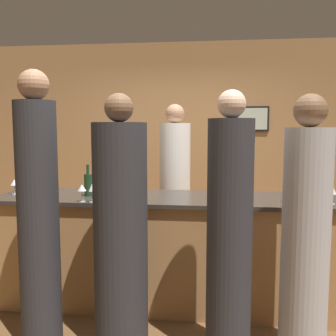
# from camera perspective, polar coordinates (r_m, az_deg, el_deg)

# --- Properties ---
(ground_plane) EXTENTS (14.00, 14.00, 0.00)m
(ground_plane) POSITION_cam_1_polar(r_m,az_deg,el_deg) (3.72, -0.12, -19.66)
(ground_plane) COLOR brown
(back_wall) EXTENTS (8.00, 0.08, 2.80)m
(back_wall) POSITION_cam_1_polar(r_m,az_deg,el_deg) (5.29, 2.36, 3.67)
(back_wall) COLOR #A37547
(back_wall) RESTS_ON ground_plane
(bar_counter) EXTENTS (3.16, 0.78, 1.00)m
(bar_counter) POSITION_cam_1_polar(r_m,az_deg,el_deg) (3.54, -0.12, -12.31)
(bar_counter) COLOR #B27F4C
(bar_counter) RESTS_ON ground_plane
(bartender) EXTENTS (0.35, 0.35, 1.89)m
(bartender) POSITION_cam_1_polar(r_m,az_deg,el_deg) (4.24, 1.05, -3.96)
(bartender) COLOR silver
(bartender) RESTS_ON ground_plane
(guest_0) EXTENTS (0.33, 0.33, 1.85)m
(guest_0) POSITION_cam_1_polar(r_m,az_deg,el_deg) (2.80, 20.23, -9.78)
(guest_0) COLOR #B2B2B7
(guest_0) RESTS_ON ground_plane
(guest_1) EXTENTS (0.29, 0.29, 2.03)m
(guest_1) POSITION_cam_1_polar(r_m,az_deg,el_deg) (2.89, -19.14, -7.23)
(guest_1) COLOR #2D2D33
(guest_1) RESTS_ON ground_plane
(guest_2) EXTENTS (0.31, 0.31, 1.87)m
(guest_2) POSITION_cam_1_polar(r_m,az_deg,el_deg) (2.64, 9.34, -10.24)
(guest_2) COLOR #2D2D33
(guest_2) RESTS_ON ground_plane
(guest_3) EXTENTS (0.39, 0.39, 1.86)m
(guest_3) POSITION_cam_1_polar(r_m,az_deg,el_deg) (2.75, -7.24, -9.95)
(guest_3) COLOR #2D2D33
(guest_3) RESTS_ON ground_plane
(wine_bottle_0) EXTENTS (0.08, 0.08, 0.28)m
(wine_bottle_0) POSITION_cam_1_polar(r_m,az_deg,el_deg) (3.27, 18.75, -3.12)
(wine_bottle_0) COLOR #19381E
(wine_bottle_0) RESTS_ON bar_counter
(wine_bottle_1) EXTENTS (0.07, 0.07, 0.29)m
(wine_bottle_1) POSITION_cam_1_polar(r_m,az_deg,el_deg) (3.50, -12.08, -2.43)
(wine_bottle_1) COLOR #19381E
(wine_bottle_1) RESTS_ON bar_counter
(wine_glass_0) EXTENTS (0.07, 0.07, 0.14)m
(wine_glass_0) POSITION_cam_1_polar(r_m,az_deg,el_deg) (3.80, -22.39, -2.12)
(wine_glass_0) COLOR silver
(wine_glass_0) RESTS_ON bar_counter
(wine_glass_1) EXTENTS (0.07, 0.07, 0.16)m
(wine_glass_1) POSITION_cam_1_polar(r_m,az_deg,el_deg) (3.32, 23.75, -3.13)
(wine_glass_1) COLOR silver
(wine_glass_1) RESTS_ON bar_counter
(wine_glass_2) EXTENTS (0.08, 0.08, 0.17)m
(wine_glass_2) POSITION_cam_1_polar(r_m,az_deg,el_deg) (3.25, 11.62, -2.59)
(wine_glass_2) COLOR silver
(wine_glass_2) RESTS_ON bar_counter
(wine_glass_3) EXTENTS (0.07, 0.07, 0.16)m
(wine_glass_3) POSITION_cam_1_polar(r_m,az_deg,el_deg) (3.31, 21.47, -2.89)
(wine_glass_3) COLOR silver
(wine_glass_3) RESTS_ON bar_counter
(wine_glass_4) EXTENTS (0.06, 0.06, 0.16)m
(wine_glass_4) POSITION_cam_1_polar(r_m,az_deg,el_deg) (3.34, 9.57, -2.65)
(wine_glass_4) COLOR silver
(wine_glass_4) RESTS_ON bar_counter
(wine_glass_5) EXTENTS (0.07, 0.07, 0.15)m
(wine_glass_5) POSITION_cam_1_polar(r_m,az_deg,el_deg) (3.23, -12.98, -3.03)
(wine_glass_5) COLOR silver
(wine_glass_5) RESTS_ON bar_counter
(wine_glass_6) EXTENTS (0.06, 0.06, 0.16)m
(wine_glass_6) POSITION_cam_1_polar(r_m,az_deg,el_deg) (3.19, -11.49, -3.05)
(wine_glass_6) COLOR silver
(wine_glass_6) RESTS_ON bar_counter
(wine_glass_7) EXTENTS (0.08, 0.08, 0.18)m
(wine_glass_7) POSITION_cam_1_polar(r_m,az_deg,el_deg) (3.11, 19.39, -3.08)
(wine_glass_7) COLOR silver
(wine_glass_7) RESTS_ON bar_counter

